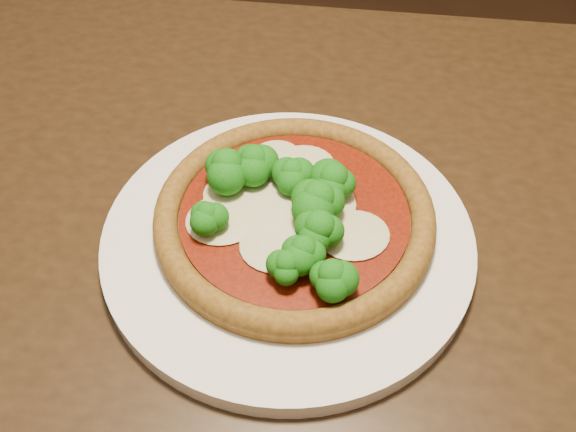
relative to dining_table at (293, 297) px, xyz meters
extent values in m
cube|color=black|center=(0.00, 0.00, 0.08)|extent=(1.36, 1.17, 0.04)
cylinder|color=black|center=(-0.35, 0.52, -0.29)|extent=(0.06, 0.06, 0.71)
cylinder|color=white|center=(-0.01, -0.01, 0.11)|extent=(0.33, 0.33, 0.02)
cylinder|color=brown|center=(0.00, 0.00, 0.13)|extent=(0.25, 0.25, 0.01)
torus|color=brown|center=(0.00, 0.00, 0.13)|extent=(0.25, 0.25, 0.02)
cylinder|color=maroon|center=(0.00, 0.00, 0.13)|extent=(0.21, 0.21, 0.00)
ellipsoid|color=beige|center=(0.00, 0.01, 0.14)|extent=(0.11, 0.10, 0.01)
ellipsoid|color=beige|center=(-0.06, 0.01, 0.14)|extent=(0.07, 0.06, 0.01)
ellipsoid|color=beige|center=(-0.02, -0.03, 0.14)|extent=(0.07, 0.06, 0.01)
ellipsoid|color=beige|center=(0.02, 0.05, 0.14)|extent=(0.06, 0.06, 0.00)
ellipsoid|color=beige|center=(0.04, -0.04, 0.14)|extent=(0.06, 0.06, 0.01)
ellipsoid|color=beige|center=(0.00, 0.07, 0.14)|extent=(0.05, 0.04, 0.00)
ellipsoid|color=beige|center=(-0.04, 0.03, 0.14)|extent=(0.07, 0.07, 0.01)
ellipsoid|color=#1D8A16|center=(-0.08, 0.00, 0.15)|extent=(0.04, 0.04, 0.03)
ellipsoid|color=#1D8A16|center=(0.01, -0.09, 0.16)|extent=(0.04, 0.04, 0.04)
ellipsoid|color=#1D8A16|center=(-0.02, -0.07, 0.15)|extent=(0.04, 0.04, 0.03)
ellipsoid|color=#1D8A16|center=(0.01, 0.03, 0.16)|extent=(0.04, 0.04, 0.03)
ellipsoid|color=#1D8A16|center=(-0.01, -0.06, 0.16)|extent=(0.04, 0.04, 0.03)
ellipsoid|color=#1D8A16|center=(-0.05, 0.05, 0.16)|extent=(0.05, 0.05, 0.04)
ellipsoid|color=#1D8A16|center=(0.01, -0.04, 0.16)|extent=(0.05, 0.05, 0.04)
ellipsoid|color=#1D8A16|center=(0.02, -0.01, 0.16)|extent=(0.05, 0.05, 0.04)
ellipsoid|color=#1D8A16|center=(-0.02, 0.05, 0.16)|extent=(0.05, 0.05, 0.04)
ellipsoid|color=#1D8A16|center=(0.04, 0.01, 0.16)|extent=(0.05, 0.05, 0.04)
camera|label=1|loc=(-0.10, -0.37, 0.56)|focal=40.00mm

